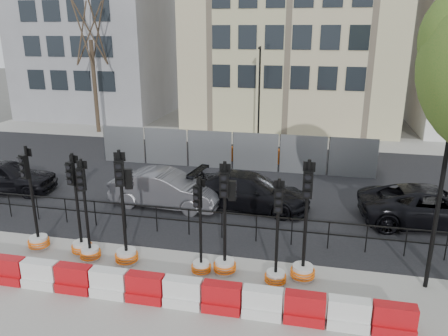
% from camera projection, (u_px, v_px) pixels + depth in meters
% --- Properties ---
extents(ground, '(120.00, 120.00, 0.00)m').
position_uv_depth(ground, '(179.00, 251.00, 14.39)').
color(ground, '#51514C').
rests_on(ground, ground).
extents(sidewalk_near, '(40.00, 6.00, 0.02)m').
position_uv_depth(sidewalk_near, '(144.00, 304.00, 11.60)').
color(sidewalk_near, gray).
rests_on(sidewalk_near, ground).
extents(road, '(40.00, 14.00, 0.03)m').
position_uv_depth(road, '(224.00, 182.00, 20.90)').
color(road, black).
rests_on(road, ground).
extents(sidewalk_far, '(40.00, 4.00, 0.02)m').
position_uv_depth(sidewalk_far, '(253.00, 138.00, 29.27)').
color(sidewalk_far, gray).
rests_on(sidewalk_far, ground).
extents(building_grey, '(11.00, 9.06, 14.00)m').
position_uv_depth(building_grey, '(96.00, 29.00, 35.57)').
color(building_grey, gray).
rests_on(building_grey, ground).
extents(building_cream, '(15.00, 10.06, 18.00)m').
position_uv_depth(building_cream, '(295.00, 0.00, 31.70)').
color(building_cream, tan).
rests_on(building_cream, ground).
extents(kerb_railing, '(18.00, 0.04, 1.00)m').
position_uv_depth(kerb_railing, '(189.00, 217.00, 15.30)').
color(kerb_railing, black).
rests_on(kerb_railing, ground).
extents(heras_fencing, '(14.33, 1.72, 2.00)m').
position_uv_depth(heras_fencing, '(226.00, 152.00, 23.31)').
color(heras_fencing, gray).
rests_on(heras_fencing, ground).
extents(lamp_post_far, '(0.12, 0.56, 6.00)m').
position_uv_depth(lamp_post_far, '(259.00, 92.00, 27.24)').
color(lamp_post_far, black).
rests_on(lamp_post_far, ground).
extents(lamp_post_near, '(0.12, 0.56, 6.00)m').
position_uv_depth(lamp_post_near, '(442.00, 180.00, 11.39)').
color(lamp_post_near, black).
rests_on(lamp_post_near, ground).
extents(tree_bare_far, '(2.00, 2.00, 9.00)m').
position_uv_depth(tree_bare_far, '(90.00, 34.00, 29.03)').
color(tree_bare_far, '#473828').
rests_on(tree_bare_far, ground).
extents(barrier_row, '(13.60, 0.50, 0.80)m').
position_uv_depth(barrier_row, '(146.00, 289.00, 11.67)').
color(barrier_row, red).
rests_on(barrier_row, ground).
extents(traffic_signal_a, '(0.70, 0.70, 3.55)m').
position_uv_depth(traffic_signal_a, '(36.00, 228.00, 14.35)').
color(traffic_signal_a, silver).
rests_on(traffic_signal_a, ground).
extents(traffic_signal_b, '(0.67, 0.67, 3.40)m').
position_uv_depth(traffic_signal_b, '(80.00, 231.00, 14.00)').
color(traffic_signal_b, silver).
rests_on(traffic_signal_b, ground).
extents(traffic_signal_c, '(0.66, 0.66, 3.34)m').
position_uv_depth(traffic_signal_c, '(89.00, 240.00, 13.66)').
color(traffic_signal_c, silver).
rests_on(traffic_signal_c, ground).
extents(traffic_signal_d, '(0.72, 0.72, 3.68)m').
position_uv_depth(traffic_signal_d, '(126.00, 238.00, 13.39)').
color(traffic_signal_d, silver).
rests_on(traffic_signal_d, ground).
extents(traffic_signal_e, '(0.60, 0.60, 3.06)m').
position_uv_depth(traffic_signal_e, '(201.00, 254.00, 12.90)').
color(traffic_signal_e, silver).
rests_on(traffic_signal_e, ground).
extents(traffic_signal_f, '(0.69, 0.69, 3.50)m').
position_uv_depth(traffic_signal_f, '(225.00, 248.00, 12.85)').
color(traffic_signal_f, silver).
rests_on(traffic_signal_f, ground).
extents(traffic_signal_g, '(0.63, 0.63, 3.21)m').
position_uv_depth(traffic_signal_g, '(276.00, 264.00, 12.34)').
color(traffic_signal_g, silver).
rests_on(traffic_signal_g, ground).
extents(traffic_signal_h, '(0.72, 0.72, 3.66)m').
position_uv_depth(traffic_signal_h, '(304.00, 256.00, 12.55)').
color(traffic_signal_h, silver).
rests_on(traffic_signal_h, ground).
extents(car_a, '(3.05, 4.92, 1.50)m').
position_uv_depth(car_a, '(5.00, 176.00, 19.38)').
color(car_a, black).
rests_on(car_a, ground).
extents(car_b, '(2.22, 4.77, 1.50)m').
position_uv_depth(car_b, '(166.00, 189.00, 17.81)').
color(car_b, '#49494E').
rests_on(car_b, ground).
extents(car_c, '(3.38, 5.46, 1.42)m').
position_uv_depth(car_c, '(250.00, 191.00, 17.73)').
color(car_c, black).
rests_on(car_c, ground).
extents(car_d, '(3.52, 5.73, 1.45)m').
position_uv_depth(car_d, '(432.00, 206.00, 16.17)').
color(car_d, black).
rests_on(car_d, ground).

